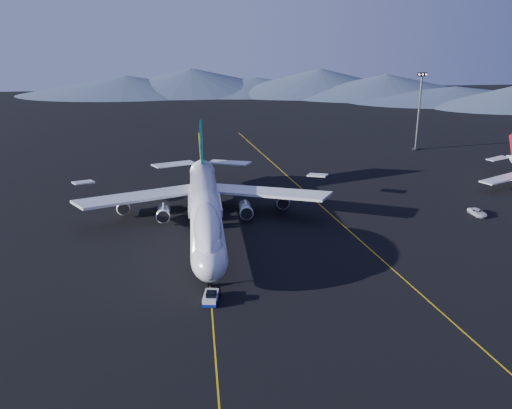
{
  "coord_description": "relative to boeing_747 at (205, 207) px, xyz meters",
  "views": [
    {
      "loc": [
        -1.95,
        -118.08,
        46.17
      ],
      "look_at": [
        11.18,
        0.1,
        6.0
      ],
      "focal_mm": 40.0,
      "sensor_mm": 36.0,
      "label": 1
    }
  ],
  "objects": [
    {
      "name": "pushback_tug",
      "position": [
        -0.07,
        -32.19,
        -5.16
      ],
      "size": [
        3.38,
        5.12,
        2.08
      ],
      "rotation": [
        0.0,
        0.0,
        -0.17
      ],
      "color": "silver",
      "rests_on": "ground"
    },
    {
      "name": "ground",
      "position": [
        -0.0,
        -0.03,
        -5.81
      ],
      "size": [
        500.0,
        500.0,
        0.0
      ],
      "primitive_type": "plane",
      "color": "black",
      "rests_on": "ground"
    },
    {
      "name": "floodlight_mast",
      "position": [
        76.19,
        72.22,
        7.75
      ],
      "size": [
        3.31,
        2.48,
        26.77
      ],
      "rotation": [
        0.0,
        0.0,
        0.23
      ],
      "color": "black",
      "rests_on": "ground"
    },
    {
      "name": "taxiway_line_main",
      "position": [
        -0.0,
        -0.03,
        -5.8
      ],
      "size": [
        0.25,
        220.0,
        0.01
      ],
      "primitive_type": "cube",
      "color": "gold",
      "rests_on": "ground"
    },
    {
      "name": "service_van",
      "position": [
        65.0,
        3.75,
        -5.04
      ],
      "size": [
        3.08,
        5.8,
        1.55
      ],
      "primitive_type": "imported",
      "rotation": [
        0.0,
        0.0,
        0.09
      ],
      "color": "silver",
      "rests_on": "ground"
    },
    {
      "name": "taxiway_line_side",
      "position": [
        30.0,
        9.97,
        -5.8
      ],
      "size": [
        28.08,
        198.09,
        0.01
      ],
      "primitive_type": "cube",
      "rotation": [
        0.0,
        0.0,
        0.14
      ],
      "color": "gold",
      "rests_on": "ground"
    },
    {
      "name": "boeing_747",
      "position": [
        0.0,
        0.0,
        0.0
      ],
      "size": [
        59.62,
        72.43,
        19.37
      ],
      "color": "silver",
      "rests_on": "ground"
    }
  ]
}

